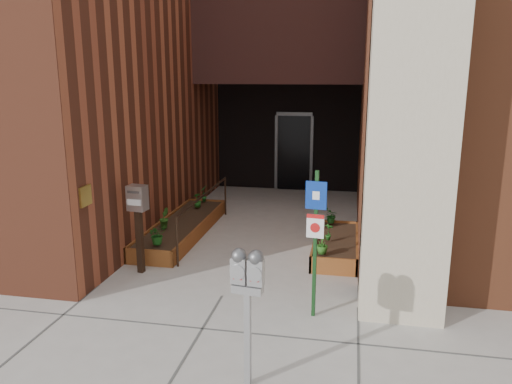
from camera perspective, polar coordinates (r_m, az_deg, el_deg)
The scene contains 15 objects.
ground at distance 7.64m, azimuth -3.92°, elevation -11.78°, with size 80.00×80.00×0.00m, color #9E9991.
architecture at distance 13.82m, azimuth 2.79°, elevation 20.60°, with size 20.00×14.60×10.00m.
planter_left at distance 10.43m, azimuth -8.37°, elevation -4.10°, with size 0.90×3.60×0.30m.
planter_right at distance 9.40m, azimuth 9.11°, elevation -6.10°, with size 0.80×2.20×0.30m.
handrail at distance 10.07m, azimuth -5.90°, elevation -1.04°, with size 0.04×3.34×0.90m.
parking_meter at distance 5.15m, azimuth -0.98°, elevation -10.17°, with size 0.35×0.18×1.53m.
sign_post at distance 6.63m, azimuth 6.80°, elevation -4.22°, with size 0.28×0.08×2.03m.
payment_dropbox at distance 8.35m, azimuth -13.33°, elevation -2.04°, with size 0.32×0.26×1.49m.
shrub_left_a at distance 9.00m, azimuth -11.21°, elevation -4.78°, with size 0.32×0.32×0.35m, color #1C5819.
shrub_left_b at distance 9.92m, azimuth -10.47°, elevation -2.91°, with size 0.22×0.22×0.39m, color #265518.
shrub_left_c at distance 11.33m, azimuth -6.73°, elevation -0.92°, with size 0.18×0.18×0.32m, color #1B5618.
shrub_left_d at distance 11.81m, azimuth -5.98°, elevation -0.14°, with size 0.21×0.21×0.39m, color #1C6323.
shrub_right_a at distance 8.45m, azimuth 7.58°, elevation -5.89°, with size 0.19×0.19×0.34m, color #2A631C.
shrub_right_b at distance 9.14m, azimuth 8.31°, elevation -4.49°, with size 0.17×0.17×0.32m, color #20611B.
shrub_right_c at distance 10.17m, azimuth 8.59°, elevation -2.69°, with size 0.28×0.28×0.31m, color #164F1A.
Camera 1 is at (1.82, -6.67, 3.25)m, focal length 35.00 mm.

